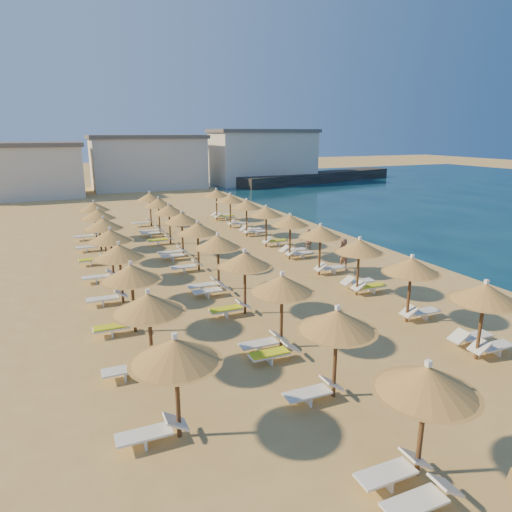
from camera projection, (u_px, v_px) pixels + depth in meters
name	position (u px, v px, depth m)	size (l,w,h in m)	color
ground	(307.00, 301.00, 21.34)	(220.00, 220.00, 0.00)	tan
jetty	(319.00, 177.00, 72.54)	(30.00, 4.00, 1.50)	black
hotel_blocks	(161.00, 162.00, 63.02)	(49.45, 12.12, 8.10)	beige
parasol_row_east	(320.00, 233.00, 24.66)	(2.38, 37.62, 2.92)	brown
parasol_row_west	(218.00, 243.00, 22.41)	(2.38, 37.62, 2.92)	brown
parasol_row_inland	(114.00, 244.00, 22.17)	(2.38, 27.05, 2.92)	brown
loungers	(242.00, 278.00, 23.71)	(13.76, 36.69, 0.66)	white
beachgoer_b	(343.00, 254.00, 26.12)	(0.88, 0.69, 1.82)	tan
beachgoer_c	(308.00, 241.00, 29.56)	(0.97, 0.41, 1.66)	tan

